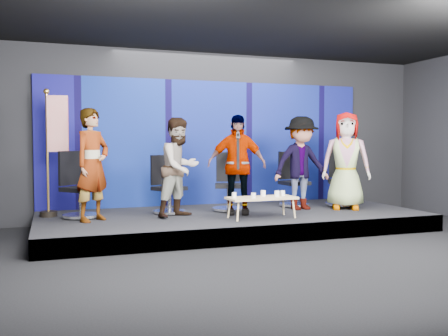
# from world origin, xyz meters

# --- Properties ---
(ground) EXTENTS (10.00, 10.00, 0.00)m
(ground) POSITION_xyz_m (0.00, 0.00, 0.00)
(ground) COLOR black
(ground) RESTS_ON ground
(room_walls) EXTENTS (10.02, 8.02, 3.51)m
(room_walls) POSITION_xyz_m (0.00, 0.00, 2.43)
(room_walls) COLOR black
(room_walls) RESTS_ON ground
(riser) EXTENTS (7.00, 3.00, 0.30)m
(riser) POSITION_xyz_m (0.00, 2.50, 0.15)
(riser) COLOR black
(riser) RESTS_ON ground
(backdrop) EXTENTS (7.00, 0.08, 2.60)m
(backdrop) POSITION_xyz_m (0.00, 3.95, 1.60)
(backdrop) COLOR #0F0756
(backdrop) RESTS_ON riser
(chair_a) EXTENTS (0.92, 0.92, 1.16)m
(chair_a) POSITION_xyz_m (-2.75, 2.83, 0.68)
(chair_a) COLOR silver
(chair_a) RESTS_ON riser
(panelist_a) EXTENTS (0.81, 0.79, 1.88)m
(panelist_a) POSITION_xyz_m (-2.54, 2.37, 1.24)
(panelist_a) COLOR black
(panelist_a) RESTS_ON riser
(chair_b) EXTENTS (0.83, 0.83, 1.08)m
(chair_b) POSITION_xyz_m (-1.17, 2.84, 0.65)
(chair_b) COLOR silver
(chair_b) RESTS_ON riser
(panelist_b) EXTENTS (1.06, 0.99, 1.75)m
(panelist_b) POSITION_xyz_m (-1.06, 2.35, 1.17)
(panelist_b) COLOR black
(panelist_b) RESTS_ON riser
(chair_c) EXTENTS (0.79, 0.79, 1.12)m
(chair_c) POSITION_xyz_m (0.02, 2.84, 0.67)
(chair_c) COLOR silver
(chair_c) RESTS_ON riser
(panelist_c) EXTENTS (1.15, 0.75, 1.81)m
(panelist_c) POSITION_xyz_m (0.00, 2.33, 1.21)
(panelist_c) COLOR black
(panelist_c) RESTS_ON riser
(chair_d) EXTENTS (0.65, 0.65, 1.12)m
(chair_d) POSITION_xyz_m (1.50, 3.00, 0.67)
(chair_d) COLOR silver
(chair_d) RESTS_ON riser
(panelist_d) EXTENTS (1.19, 0.71, 1.81)m
(panelist_d) POSITION_xyz_m (1.41, 2.50, 1.21)
(panelist_d) COLOR black
(panelist_d) RESTS_ON riser
(chair_e) EXTENTS (0.90, 0.90, 1.17)m
(chair_e) POSITION_xyz_m (2.48, 2.75, 0.69)
(chair_e) COLOR silver
(chair_e) RESTS_ON riser
(panelist_e) EXTENTS (1.11, 0.98, 1.90)m
(panelist_e) POSITION_xyz_m (2.28, 2.28, 1.25)
(panelist_e) COLOR black
(panelist_e) RESTS_ON riser
(coffee_table) EXTENTS (1.21, 0.53, 0.37)m
(coffee_table) POSITION_xyz_m (0.24, 1.73, 0.64)
(coffee_table) COLOR tan
(coffee_table) RESTS_ON riser
(mug_a) EXTENTS (0.08, 0.08, 0.09)m
(mug_a) POSITION_xyz_m (-0.24, 1.79, 0.71)
(mug_a) COLOR white
(mug_a) RESTS_ON coffee_table
(mug_b) EXTENTS (0.08, 0.08, 0.09)m
(mug_b) POSITION_xyz_m (0.03, 1.60, 0.71)
(mug_b) COLOR white
(mug_b) RESTS_ON coffee_table
(mug_c) EXTENTS (0.08, 0.08, 0.10)m
(mug_c) POSITION_xyz_m (0.33, 1.86, 0.72)
(mug_c) COLOR white
(mug_c) RESTS_ON coffee_table
(mug_d) EXTENTS (0.09, 0.09, 0.10)m
(mug_d) POSITION_xyz_m (0.52, 1.71, 0.72)
(mug_d) COLOR white
(mug_d) RESTS_ON coffee_table
(mug_e) EXTENTS (0.08, 0.08, 0.09)m
(mug_e) POSITION_xyz_m (0.67, 1.79, 0.71)
(mug_e) COLOR white
(mug_e) RESTS_ON coffee_table
(flag_stand) EXTENTS (0.51, 0.30, 2.25)m
(flag_stand) POSITION_xyz_m (-3.14, 3.12, 1.49)
(flag_stand) COLOR black
(flag_stand) RESTS_ON riser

